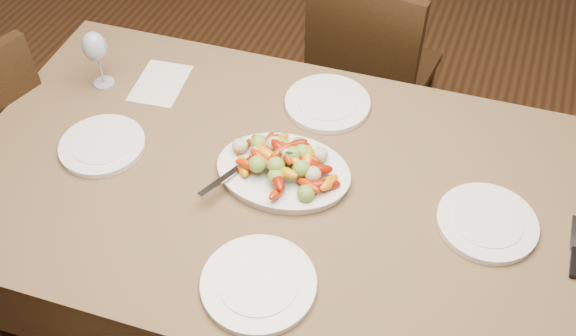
# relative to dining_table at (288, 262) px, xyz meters

# --- Properties ---
(floor) EXTENTS (6.00, 6.00, 0.00)m
(floor) POSITION_rel_dining_table_xyz_m (0.18, 0.22, -0.38)
(floor) COLOR #392111
(floor) RESTS_ON ground
(dining_table) EXTENTS (1.90, 1.15, 0.76)m
(dining_table) POSITION_rel_dining_table_xyz_m (0.00, 0.00, 0.00)
(dining_table) COLOR brown
(dining_table) RESTS_ON ground
(chair_far) EXTENTS (0.46, 0.46, 0.95)m
(chair_far) POSITION_rel_dining_table_xyz_m (0.02, 0.91, 0.10)
(chair_far) COLOR black
(chair_far) RESTS_ON ground
(serving_platter) EXTENTS (0.38, 0.29, 0.02)m
(serving_platter) POSITION_rel_dining_table_xyz_m (-0.02, 0.02, 0.39)
(serving_platter) COLOR white
(serving_platter) RESTS_ON dining_table
(roasted_vegetables) EXTENTS (0.31, 0.22, 0.09)m
(roasted_vegetables) POSITION_rel_dining_table_xyz_m (-0.02, 0.02, 0.45)
(roasted_vegetables) COLOR #811202
(roasted_vegetables) RESTS_ON serving_platter
(serving_spoon) EXTENTS (0.28, 0.15, 0.03)m
(serving_spoon) POSITION_rel_dining_table_xyz_m (-0.08, -0.02, 0.43)
(serving_spoon) COLOR #9EA0A8
(serving_spoon) RESTS_ON serving_platter
(plate_left) EXTENTS (0.25, 0.25, 0.02)m
(plate_left) POSITION_rel_dining_table_xyz_m (-0.55, -0.06, 0.39)
(plate_left) COLOR white
(plate_left) RESTS_ON dining_table
(plate_right) EXTENTS (0.26, 0.26, 0.02)m
(plate_right) POSITION_rel_dining_table_xyz_m (0.53, 0.05, 0.39)
(plate_right) COLOR white
(plate_right) RESTS_ON dining_table
(plate_far) EXTENTS (0.26, 0.26, 0.02)m
(plate_far) POSITION_rel_dining_table_xyz_m (0.00, 0.34, 0.39)
(plate_far) COLOR white
(plate_far) RESTS_ON dining_table
(plate_near) EXTENTS (0.28, 0.28, 0.02)m
(plate_near) POSITION_rel_dining_table_xyz_m (0.05, -0.33, 0.39)
(plate_near) COLOR white
(plate_near) RESTS_ON dining_table
(wine_glass) EXTENTS (0.08, 0.08, 0.20)m
(wine_glass) POSITION_rel_dining_table_xyz_m (-0.70, 0.19, 0.48)
(wine_glass) COLOR #8C99A5
(wine_glass) RESTS_ON dining_table
(menu_card) EXTENTS (0.17, 0.23, 0.00)m
(menu_card) POSITION_rel_dining_table_xyz_m (-0.53, 0.25, 0.38)
(menu_card) COLOR silver
(menu_card) RESTS_ON dining_table
(table_knife) EXTENTS (0.02, 0.20, 0.01)m
(table_knife) POSITION_rel_dining_table_xyz_m (0.75, 0.04, 0.38)
(table_knife) COLOR #9EA0A8
(table_knife) RESTS_ON dining_table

